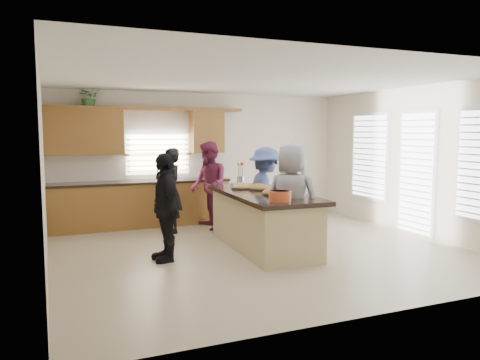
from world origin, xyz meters
name	(u,v)px	position (x,y,z in m)	size (l,w,h in m)	color
floor	(259,250)	(0.00, 0.00, 0.00)	(6.50, 6.50, 0.00)	tan
room_shell	(259,135)	(0.00, 0.00, 1.90)	(6.52, 6.02, 2.81)	silver
back_cabinetry	(139,183)	(-1.47, 2.73, 0.91)	(4.08, 0.66, 2.46)	brown
right_wall_glazing	(418,165)	(3.22, -0.13, 1.34)	(0.06, 4.00, 2.25)	white
island	(263,222)	(0.13, 0.10, 0.45)	(1.26, 2.75, 0.95)	tan
platter_front	(274,193)	(0.17, -0.22, 0.98)	(0.43, 0.43, 0.17)	black
platter_mid	(259,188)	(0.21, 0.45, 0.98)	(0.39, 0.39, 0.16)	black
platter_back	(241,187)	(-0.01, 0.71, 0.98)	(0.38, 0.38, 0.16)	black
salad_bowl	(280,195)	(-0.08, -0.91, 1.04)	(0.33, 0.33, 0.16)	#BE4722
clear_cup	(310,195)	(0.49, -0.80, 1.01)	(0.07, 0.07, 0.11)	white
plate_stack	(236,184)	(0.06, 1.16, 0.97)	(0.23, 0.23, 0.05)	#967DB6
flower_vase	(241,173)	(0.20, 1.26, 1.17)	(0.14, 0.14, 0.43)	silver
potted_plant	(89,97)	(-2.38, 2.82, 2.64)	(0.43, 0.37, 0.48)	#2F6729
woman_left_back	(171,190)	(-0.99, 1.89, 0.82)	(0.60, 0.39, 1.65)	black
woman_left_mid	(209,185)	(-0.22, 1.92, 0.89)	(0.86, 0.67, 1.77)	maroon
woman_left_front	(165,207)	(-1.58, -0.02, 0.82)	(0.96, 0.40, 1.65)	black
woman_right_back	(266,193)	(0.46, 0.70, 0.84)	(1.09, 0.63, 1.69)	#3E4E88
woman_right_front	(292,200)	(0.30, -0.57, 0.89)	(0.87, 0.57, 1.79)	gray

